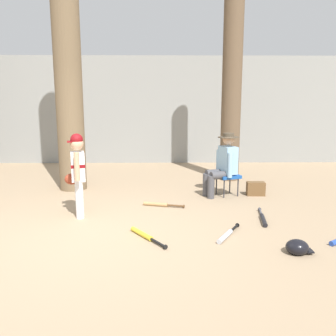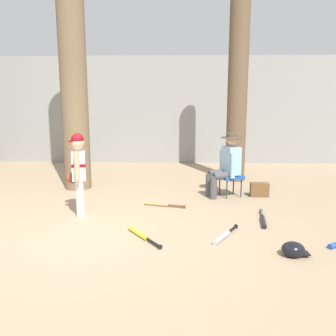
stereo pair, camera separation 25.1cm
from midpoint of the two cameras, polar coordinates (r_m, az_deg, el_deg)
name	(u,v)px [view 1 (the left image)]	position (r m, az deg, el deg)	size (l,w,h in m)	color
ground_plane	(90,237)	(4.92, -14.03, -10.76)	(60.00, 60.00, 0.00)	#9E8466
concrete_back_wall	(129,110)	(10.57, -6.96, 9.28)	(18.00, 0.36, 3.08)	gray
tree_near_player	(67,48)	(7.47, -17.10, 18.07)	(0.84, 0.84, 6.46)	brown
tree_behind_spectator	(232,86)	(8.14, 9.42, 13.04)	(0.61, 0.61, 4.87)	brown
young_ballplayer	(77,170)	(5.61, -15.74, -0.29)	(0.42, 0.57, 1.31)	white
folding_stool	(227,177)	(6.81, 8.57, -1.41)	(0.51, 0.51, 0.41)	#194C9E
seated_spectator	(223,163)	(6.71, 7.90, 0.83)	(0.68, 0.54, 1.20)	#47474C
handbag_beside_stool	(256,189)	(6.95, 13.04, -3.29)	(0.34, 0.18, 0.26)	brown
bat_aluminum_silver	(227,235)	(4.79, 7.99, -10.73)	(0.42, 0.65, 0.07)	#B7BCC6
bat_black_composite	(263,219)	(5.52, 13.91, -8.01)	(0.19, 0.80, 0.07)	black
bat_yellow_trainer	(144,235)	(4.76, -5.43, -10.79)	(0.51, 0.68, 0.07)	yellow
bat_wood_tan	(159,204)	(6.10, -2.69, -5.92)	(0.72, 0.26, 0.07)	tan
batting_helmet_black	(297,247)	(4.48, 18.73, -12.10)	(0.32, 0.24, 0.18)	black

